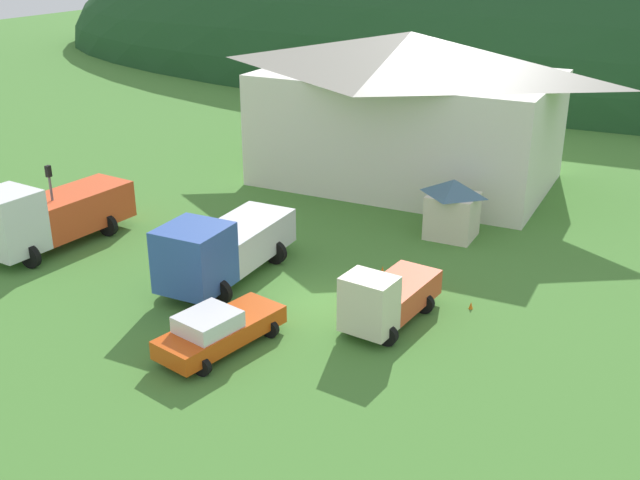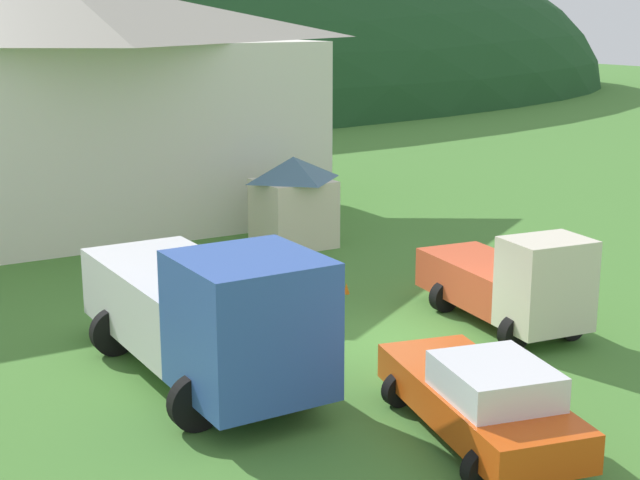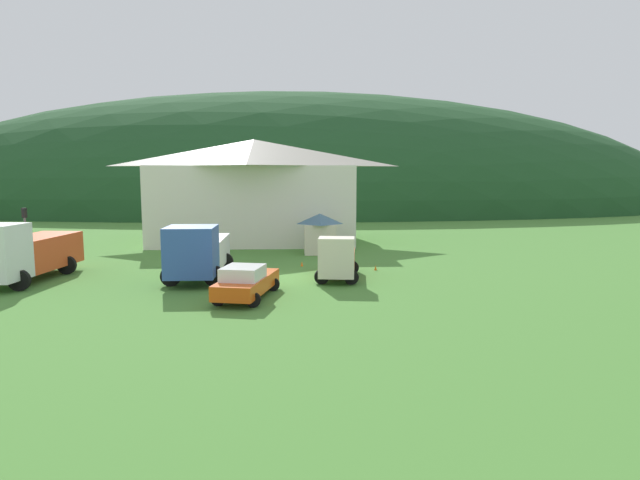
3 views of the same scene
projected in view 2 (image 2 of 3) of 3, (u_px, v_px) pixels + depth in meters
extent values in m
plane|color=#477F33|center=(394.00, 341.00, 22.37)|extent=(200.00, 200.00, 0.00)
cube|color=white|center=(63.00, 133.00, 34.55)|extent=(16.95, 10.69, 6.67)
pyramid|color=gray|center=(54.00, 8.00, 33.48)|extent=(18.31, 11.55, 2.34)
cube|color=beige|center=(294.00, 213.00, 31.27)|extent=(2.35, 2.16, 2.25)
pyramid|color=#42667F|center=(293.00, 168.00, 30.91)|extent=(2.53, 2.34, 0.79)
cube|color=#3356AD|center=(250.00, 325.00, 17.75)|extent=(2.60, 2.70, 2.68)
cube|color=black|center=(252.00, 297.00, 17.50)|extent=(1.40, 2.15, 0.86)
cube|color=silver|center=(172.00, 299.00, 21.11)|extent=(2.61, 5.10, 1.60)
cylinder|color=black|center=(302.00, 378.00, 18.64)|extent=(1.10, 0.30, 1.10)
cylinder|color=black|center=(196.00, 402.00, 17.49)|extent=(1.10, 0.30, 1.10)
cylinder|color=black|center=(206.00, 316.00, 22.51)|extent=(1.10, 0.30, 1.10)
cylinder|color=black|center=(114.00, 332.00, 21.36)|extent=(1.10, 0.30, 1.10)
cube|color=beige|center=(545.00, 284.00, 21.82)|extent=(2.09, 1.69, 2.18)
cube|color=black|center=(549.00, 265.00, 21.64)|extent=(1.18, 1.29, 0.70)
cube|color=#DB512D|center=(483.00, 279.00, 24.23)|extent=(2.35, 3.87, 1.04)
cylinder|color=black|center=(571.00, 324.00, 22.40)|extent=(0.80, 0.30, 0.80)
cylinder|color=black|center=(514.00, 333.00, 21.75)|extent=(0.80, 0.30, 0.80)
cylinder|color=black|center=(496.00, 289.00, 25.16)|extent=(0.80, 0.30, 0.80)
cylinder|color=black|center=(444.00, 297.00, 24.52)|extent=(0.80, 0.30, 0.80)
cube|color=#D94C11|center=(477.00, 402.00, 17.17)|extent=(2.99, 5.41, 0.70)
cube|color=silver|center=(495.00, 381.00, 16.45)|extent=(2.17, 2.38, 0.62)
cylinder|color=black|center=(568.00, 454.00, 15.90)|extent=(0.68, 0.24, 0.68)
cylinder|color=black|center=(480.00, 469.00, 15.39)|extent=(0.68, 0.24, 0.68)
cylinder|color=black|center=(474.00, 380.00, 19.11)|extent=(0.68, 0.24, 0.68)
cylinder|color=black|center=(398.00, 390.00, 18.61)|extent=(0.68, 0.24, 0.68)
cone|color=orange|center=(511.00, 284.00, 27.04)|extent=(0.36, 0.36, 0.62)
cone|color=orange|center=(346.00, 294.00, 26.14)|extent=(0.36, 0.36, 0.61)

